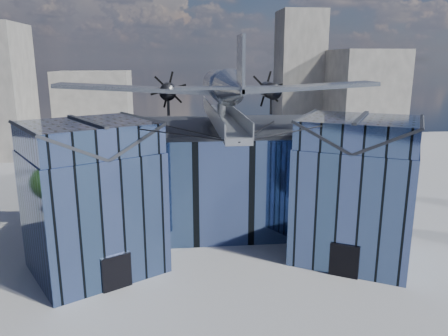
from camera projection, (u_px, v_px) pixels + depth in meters
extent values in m
plane|color=gray|center=(227.00, 256.00, 36.90)|extent=(120.00, 120.00, 0.00)
cube|color=#415785|center=(217.00, 175.00, 44.44)|extent=(28.00, 14.00, 9.50)
cube|color=#292B31|center=(216.00, 127.00, 43.24)|extent=(28.00, 14.00, 0.40)
cube|color=#415785|center=(93.00, 212.00, 33.69)|extent=(11.79, 11.43, 9.50)
cube|color=#415785|center=(88.00, 137.00, 32.28)|extent=(11.56, 11.20, 2.20)
cube|color=#292B31|center=(56.00, 140.00, 30.99)|extent=(7.98, 9.23, 2.40)
cube|color=#292B31|center=(116.00, 134.00, 33.57)|extent=(7.98, 9.23, 2.40)
cube|color=#292B31|center=(86.00, 121.00, 32.00)|extent=(4.30, 7.10, 0.18)
cube|color=black|center=(117.00, 272.00, 31.35)|extent=(2.03, 1.32, 2.60)
cube|color=black|center=(146.00, 201.00, 36.27)|extent=(0.34, 0.34, 9.50)
cube|color=#415785|center=(355.00, 202.00, 35.89)|extent=(11.79, 11.43, 9.50)
cube|color=#415785|center=(360.00, 132.00, 34.47)|extent=(11.56, 11.20, 2.20)
cube|color=#292B31|center=(331.00, 130.00, 35.36)|extent=(7.98, 9.23, 2.40)
cube|color=#292B31|center=(390.00, 134.00, 33.59)|extent=(7.98, 9.23, 2.40)
cube|color=#292B31|center=(361.00, 117.00, 34.20)|extent=(4.30, 7.10, 0.18)
cube|color=black|center=(344.00, 261.00, 33.12)|extent=(2.03, 1.32, 2.60)
cube|color=black|center=(301.00, 196.00, 37.65)|extent=(0.34, 0.34, 9.50)
cube|color=gray|center=(222.00, 120.00, 37.60)|extent=(1.80, 21.00, 0.50)
cube|color=gray|center=(212.00, 113.00, 37.35)|extent=(0.08, 21.00, 1.10)
cube|color=gray|center=(233.00, 112.00, 37.53)|extent=(0.08, 21.00, 1.10)
cylinder|color=gray|center=(213.00, 114.00, 46.92)|extent=(0.44, 0.44, 1.35)
cylinder|color=gray|center=(218.00, 122.00, 41.14)|extent=(0.44, 0.44, 1.35)
cylinder|color=gray|center=(223.00, 129.00, 37.28)|extent=(0.44, 0.44, 1.35)
cylinder|color=gray|center=(222.00, 108.00, 37.85)|extent=(0.70, 0.70, 1.40)
cylinder|color=black|center=(157.00, 131.00, 29.74)|extent=(10.55, 6.08, 0.69)
cylinder|color=black|center=(307.00, 129.00, 30.84)|extent=(10.55, 6.08, 0.69)
cylinder|color=black|center=(188.00, 131.00, 35.49)|extent=(6.09, 17.04, 1.19)
cylinder|color=black|center=(261.00, 129.00, 36.11)|extent=(6.09, 17.04, 1.19)
cylinder|color=#94999F|center=(221.00, 86.00, 37.38)|extent=(2.50, 11.00, 2.50)
sphere|color=#94999F|center=(216.00, 82.00, 42.69)|extent=(2.50, 2.50, 2.50)
cube|color=black|center=(217.00, 75.00, 41.55)|extent=(1.60, 1.40, 0.50)
cone|color=#94999F|center=(235.00, 89.00, 28.62)|extent=(2.50, 7.00, 2.50)
cube|color=#94999F|center=(241.00, 64.00, 26.02)|extent=(0.18, 2.40, 3.40)
cube|color=#94999F|center=(240.00, 88.00, 26.45)|extent=(8.00, 1.80, 0.14)
cube|color=#94999F|center=(140.00, 89.00, 37.68)|extent=(14.00, 3.20, 1.08)
cylinder|color=black|center=(168.00, 91.00, 38.57)|extent=(1.44, 3.20, 1.44)
cone|color=black|center=(168.00, 90.00, 40.31)|extent=(0.70, 0.70, 0.70)
cube|color=black|center=(168.00, 90.00, 40.46)|extent=(1.05, 0.06, 3.33)
cube|color=black|center=(168.00, 90.00, 40.46)|extent=(2.53, 0.06, 2.53)
cube|color=black|center=(168.00, 90.00, 40.46)|extent=(3.33, 0.06, 1.05)
cylinder|color=black|center=(168.00, 106.00, 38.29)|extent=(0.24, 0.24, 1.75)
cube|color=#94999F|center=(298.00, 88.00, 39.15)|extent=(14.00, 3.20, 1.08)
cylinder|color=black|center=(270.00, 90.00, 39.54)|extent=(1.44, 3.20, 1.44)
cone|color=black|center=(266.00, 89.00, 41.27)|extent=(0.70, 0.70, 0.70)
cube|color=black|center=(266.00, 89.00, 41.42)|extent=(1.05, 0.06, 3.33)
cube|color=black|center=(266.00, 89.00, 41.42)|extent=(2.53, 0.06, 2.53)
cube|color=black|center=(266.00, 89.00, 41.42)|extent=(3.33, 0.06, 1.05)
cylinder|color=black|center=(271.00, 105.00, 39.25)|extent=(0.24, 0.24, 1.75)
cube|color=slate|center=(363.00, 98.00, 84.38)|extent=(12.00, 14.00, 18.00)
cube|color=slate|center=(95.00, 107.00, 86.18)|extent=(14.00, 10.00, 14.00)
cube|color=slate|center=(299.00, 75.00, 92.02)|extent=(9.00, 9.00, 26.00)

